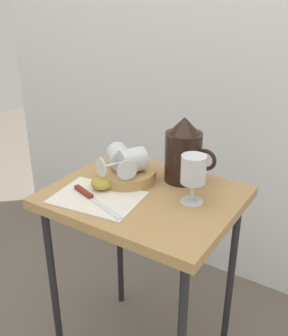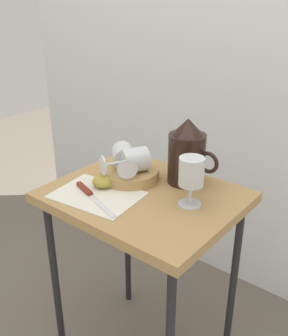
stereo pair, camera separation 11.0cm
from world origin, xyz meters
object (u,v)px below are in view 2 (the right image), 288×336
object	(u,v)px
wine_glass_upright	(191,175)
apple_half_left	(103,181)
basket_tray	(129,174)
wine_glass_tipped_far	(133,160)
knife	(90,194)
table	(144,214)
pitcher	(187,157)
wine_glass_tipped_near	(124,156)

from	to	relation	value
wine_glass_upright	apple_half_left	world-z (taller)	wine_glass_upright
basket_tray	wine_glass_tipped_far	distance (m)	0.06
knife	table	bearing A→B (deg)	47.39
wine_glass_upright	wine_glass_tipped_far	world-z (taller)	wine_glass_upright
table	basket_tray	distance (m)	0.14
apple_half_left	knife	bearing A→B (deg)	-81.44
wine_glass_upright	knife	size ratio (longest dim) A/B	0.65
pitcher	basket_tray	bearing A→B (deg)	-147.61
knife	wine_glass_upright	bearing A→B (deg)	29.25
table	wine_glass_upright	bearing A→B (deg)	9.47
table	pitcher	xyz separation A→B (m)	(0.05, 0.14, 0.15)
pitcher	knife	xyz separation A→B (m)	(-0.16, -0.26, -0.07)
wine_glass_tipped_far	apple_half_left	distance (m)	0.11
table	pitcher	world-z (taller)	pitcher
pitcher	apple_half_left	bearing A→B (deg)	-132.02
table	wine_glass_tipped_far	xyz separation A→B (m)	(-0.07, 0.04, 0.14)
knife	wine_glass_tipped_near	bearing A→B (deg)	93.93
wine_glass_upright	wine_glass_tipped_near	world-z (taller)	wine_glass_upright
wine_glass_tipped_near	table	bearing A→B (deg)	-21.07
basket_tray	wine_glass_upright	distance (m)	0.25
wine_glass_upright	wine_glass_tipped_far	size ratio (longest dim) A/B	0.90
knife	wine_glass_tipped_far	bearing A→B (deg)	77.03
wine_glass_tipped_near	knife	bearing A→B (deg)	-86.07
wine_glass_upright	knife	bearing A→B (deg)	-150.75
basket_tray	wine_glass_tipped_far	size ratio (longest dim) A/B	1.18
wine_glass_tipped_far	apple_half_left	bearing A→B (deg)	-117.21
basket_tray	knife	size ratio (longest dim) A/B	0.86
wine_glass_tipped_near	wine_glass_tipped_far	size ratio (longest dim) A/B	0.97
pitcher	wine_glass_tipped_far	distance (m)	0.16
basket_tray	knife	xyz separation A→B (m)	(-0.01, -0.16, -0.01)
table	basket_tray	xyz separation A→B (m)	(-0.09, 0.04, 0.09)
wine_glass_upright	wine_glass_tipped_far	distance (m)	0.22
wine_glass_upright	wine_glass_tipped_far	bearing A→B (deg)	176.74
table	pitcher	size ratio (longest dim) A/B	3.26
wine_glass_tipped_near	wine_glass_tipped_far	xyz separation A→B (m)	(0.05, -0.01, 0.00)
table	wine_glass_upright	world-z (taller)	wine_glass_upright
apple_half_left	wine_glass_upright	bearing A→B (deg)	16.10
basket_tray	wine_glass_upright	xyz separation A→B (m)	(0.24, -0.02, 0.08)
wine_glass_tipped_far	apple_half_left	world-z (taller)	wine_glass_tipped_far
basket_tray	wine_glass_upright	bearing A→B (deg)	-4.86
basket_tray	wine_glass_upright	world-z (taller)	wine_glass_upright
apple_half_left	wine_glass_tipped_far	bearing A→B (deg)	62.79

